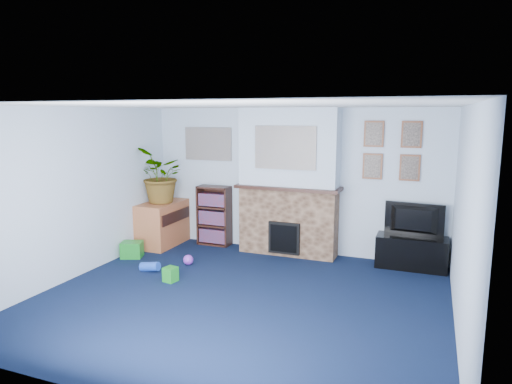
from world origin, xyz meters
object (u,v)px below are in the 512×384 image
at_px(tv_stand, 411,253).
at_px(television, 413,220).
at_px(sideboard, 162,225).
at_px(bookshelf, 214,217).

height_order(tv_stand, television, television).
bearing_deg(television, sideboard, 9.80).
distance_m(tv_stand, bookshelf, 3.35).
bearing_deg(television, bookshelf, 4.73).
xyz_separation_m(television, sideboard, (-4.19, -0.30, -0.38)).
bearing_deg(bookshelf, television, -0.97).
bearing_deg(sideboard, bookshelf, 22.65).
bearing_deg(tv_stand, bookshelf, 178.69).
bearing_deg(tv_stand, television, 90.00).
relative_size(tv_stand, bookshelf, 0.98).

